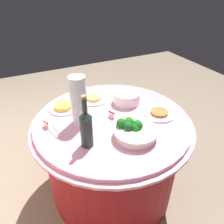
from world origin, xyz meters
TOP-DOWN VIEW (x-y plane):
  - ground_plane at (0.00, 0.00)m, footprint 6.00×6.00m
  - buffet_table at (0.00, 0.00)m, footprint 1.16×1.16m
  - broccoli_bowl at (-0.24, -0.03)m, footprint 0.28×0.28m
  - plate_stack at (0.15, -0.20)m, footprint 0.21×0.21m
  - wine_bottle at (-0.19, 0.26)m, footprint 0.07×0.07m
  - decorative_fruit_vase at (0.05, 0.22)m, footprint 0.11×0.11m
  - serving_tongs at (0.02, 0.41)m, footprint 0.17×0.08m
  - food_plate_noodles at (0.30, 0.02)m, footprint 0.22×0.22m
  - food_plate_fried_egg at (0.27, 0.28)m, footprint 0.22×0.22m
  - food_plate_peanuts at (-0.11, -0.33)m, footprint 0.22×0.22m
  - label_placard_front at (0.09, 0.44)m, footprint 0.05×0.02m
  - label_placard_mid at (0.01, -0.00)m, footprint 0.05×0.02m
  - label_placard_rear at (0.31, -0.25)m, footprint 0.05×0.03m

SIDE VIEW (x-z plane):
  - ground_plane at x=0.00m, z-range 0.00..0.00m
  - buffet_table at x=0.00m, z-range 0.01..0.75m
  - serving_tongs at x=0.02m, z-range 0.74..0.75m
  - food_plate_peanuts at x=-0.11m, z-range 0.74..0.77m
  - food_plate_noodles at x=0.30m, z-range 0.74..0.77m
  - food_plate_fried_egg at x=0.27m, z-range 0.74..0.78m
  - label_placard_front at x=0.09m, z-range 0.74..0.80m
  - label_placard_mid at x=0.01m, z-range 0.74..0.80m
  - label_placard_rear at x=0.31m, z-range 0.74..0.80m
  - plate_stack at x=0.15m, z-range 0.74..0.83m
  - broccoli_bowl at x=-0.24m, z-range 0.73..0.84m
  - wine_bottle at x=-0.19m, z-range 0.70..1.04m
  - decorative_fruit_vase at x=0.05m, z-range 0.73..1.07m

